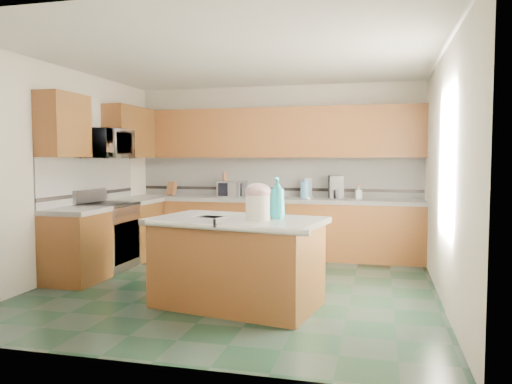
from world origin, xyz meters
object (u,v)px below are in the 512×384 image
(island_top, at_px, (237,221))
(coffee_maker, at_px, (336,187))
(treat_jar, at_px, (258,208))
(soap_bottle_island, at_px, (277,198))
(knife_block, at_px, (172,189))
(island_base, at_px, (237,265))
(toaster_oven, at_px, (232,189))

(island_top, height_order, coffee_maker, coffee_maker)
(treat_jar, height_order, soap_bottle_island, soap_bottle_island)
(knife_block, bearing_deg, island_base, -45.50)
(island_top, xyz_separation_m, knife_block, (-1.93, 2.75, 0.14))
(island_top, height_order, toaster_oven, toaster_oven)
(treat_jar, bearing_deg, knife_block, 114.12)
(soap_bottle_island, height_order, knife_block, soap_bottle_island)
(island_top, xyz_separation_m, coffee_maker, (0.77, 2.78, 0.21))
(island_base, distance_m, soap_bottle_island, 0.82)
(soap_bottle_island, bearing_deg, island_top, -159.15)
(island_base, xyz_separation_m, treat_jar, (0.25, -0.13, 0.62))
(knife_block, xyz_separation_m, toaster_oven, (1.05, 0.00, 0.01))
(treat_jar, bearing_deg, toaster_oven, 98.39)
(knife_block, height_order, toaster_oven, toaster_oven)
(soap_bottle_island, distance_m, toaster_oven, 3.01)
(treat_jar, height_order, coffee_maker, coffee_maker)
(island_base, xyz_separation_m, knife_block, (-1.93, 2.75, 0.60))
(coffee_maker, bearing_deg, soap_bottle_island, -109.48)
(island_base, height_order, toaster_oven, toaster_oven)
(soap_bottle_island, relative_size, coffee_maker, 1.21)
(island_top, relative_size, treat_jar, 6.85)
(treat_jar, height_order, knife_block, treat_jar)
(toaster_oven, bearing_deg, knife_block, -155.22)
(treat_jar, xyz_separation_m, knife_block, (-2.18, 2.88, -0.01))
(treat_jar, relative_size, soap_bottle_island, 0.59)
(knife_block, relative_size, coffee_maker, 0.64)
(island_top, distance_m, treat_jar, 0.32)
(treat_jar, xyz_separation_m, coffee_maker, (0.52, 2.91, 0.05))
(island_top, distance_m, knife_block, 3.36)
(toaster_oven, bearing_deg, island_top, -47.52)
(island_base, relative_size, treat_jar, 6.46)
(soap_bottle_island, height_order, coffee_maker, soap_bottle_island)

